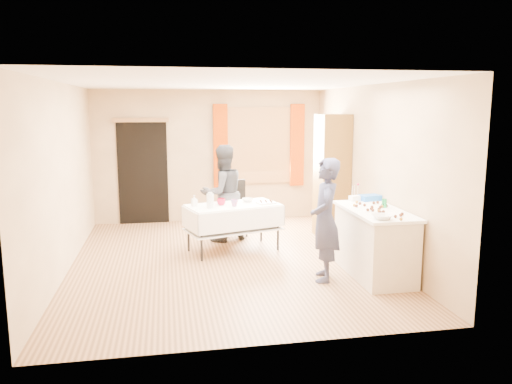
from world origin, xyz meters
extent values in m
cube|color=#9E7047|center=(0.00, 0.00, -0.01)|extent=(4.50, 5.50, 0.02)
cube|color=white|center=(0.00, 0.00, 2.61)|extent=(4.50, 5.50, 0.02)
cube|color=tan|center=(0.00, 2.76, 1.30)|extent=(4.50, 0.02, 2.60)
cube|color=tan|center=(0.00, -2.76, 1.30)|extent=(4.50, 0.02, 2.60)
cube|color=tan|center=(-2.26, 0.00, 1.30)|extent=(0.02, 5.50, 2.60)
cube|color=tan|center=(2.26, 0.00, 1.30)|extent=(0.02, 5.50, 2.60)
cube|color=olive|center=(1.00, 2.72, 1.50)|extent=(1.32, 0.06, 1.52)
cube|color=white|center=(1.00, 2.71, 1.50)|extent=(1.20, 0.02, 1.40)
cube|color=#AA3600|center=(0.22, 2.67, 1.50)|extent=(0.28, 0.06, 1.65)
cube|color=#AA3600|center=(1.78, 2.67, 1.50)|extent=(0.28, 0.06, 1.65)
cube|color=black|center=(-1.30, 2.73, 1.00)|extent=(0.95, 0.04, 2.00)
cube|color=olive|center=(-1.30, 2.70, 2.02)|extent=(1.05, 0.06, 0.08)
cube|color=brown|center=(1.99, 1.10, 1.07)|extent=(0.50, 0.60, 2.14)
cube|color=beige|center=(1.89, -1.00, 0.43)|extent=(0.64, 1.41, 0.86)
cube|color=white|center=(1.89, -1.00, 0.89)|extent=(0.69, 1.46, 0.04)
cube|color=white|center=(0.17, 0.49, 0.73)|extent=(1.56, 1.08, 0.04)
cube|color=black|center=(0.35, 1.49, 0.43)|extent=(0.41, 0.41, 0.06)
cube|color=black|center=(0.35, 1.67, 0.69)|extent=(0.40, 0.05, 0.57)
imported|color=#262949|center=(1.17, -1.06, 0.81)|extent=(0.77, 0.66, 1.62)
imported|color=black|center=(0.08, 1.14, 0.82)|extent=(1.23, 1.18, 1.64)
cylinder|color=#169447|center=(2.06, -0.90, 0.97)|extent=(0.07, 0.07, 0.12)
imported|color=white|center=(1.72, -1.57, 0.94)|extent=(0.26, 0.26, 0.06)
cube|color=white|center=(1.84, -0.37, 0.95)|extent=(0.17, 0.14, 0.08)
cube|color=blue|center=(2.08, -0.35, 0.95)|extent=(0.33, 0.26, 0.08)
cylinder|color=silver|center=(-0.21, 0.28, 0.86)|extent=(0.15, 0.15, 0.22)
imported|color=#B01131|center=(-0.02, 0.48, 0.80)|extent=(0.24, 0.24, 0.11)
imported|color=red|center=(0.17, 0.35, 0.80)|extent=(0.20, 0.20, 0.11)
imported|color=white|center=(0.43, 0.69, 0.78)|extent=(0.32, 0.32, 0.06)
cube|color=white|center=(0.70, 0.50, 0.76)|extent=(0.32, 0.27, 0.02)
imported|color=white|center=(-0.44, 0.47, 0.84)|extent=(0.13, 0.13, 0.17)
sphere|color=#3F2314|center=(1.86, -1.18, 0.93)|extent=(0.04, 0.04, 0.04)
sphere|color=#37180D|center=(1.74, -1.09, 0.93)|extent=(0.04, 0.04, 0.04)
sphere|color=#37180D|center=(1.91, -1.08, 0.93)|extent=(0.04, 0.04, 0.04)
sphere|color=#37180D|center=(1.72, -1.62, 0.93)|extent=(0.04, 0.04, 0.04)
sphere|color=#37180D|center=(1.98, -0.95, 0.93)|extent=(0.04, 0.04, 0.04)
sphere|color=#37180D|center=(1.69, -0.81, 0.93)|extent=(0.04, 0.04, 0.04)
sphere|color=#3F2314|center=(1.68, -0.76, 0.93)|extent=(0.04, 0.04, 0.04)
sphere|color=#37180D|center=(2.07, -1.41, 0.93)|extent=(0.04, 0.04, 0.04)
sphere|color=#37180D|center=(2.10, -0.89, 0.93)|extent=(0.04, 0.04, 0.04)
sphere|color=#37180D|center=(2.06, -0.84, 0.93)|extent=(0.04, 0.04, 0.04)
sphere|color=#37180D|center=(1.83, -0.78, 0.93)|extent=(0.04, 0.04, 0.04)
sphere|color=#37180D|center=(1.92, -1.54, 0.93)|extent=(0.04, 0.04, 0.04)
sphere|color=#3F2314|center=(1.80, -0.56, 0.93)|extent=(0.04, 0.04, 0.04)
sphere|color=#37180D|center=(1.82, -1.03, 0.93)|extent=(0.04, 0.04, 0.04)
sphere|color=#37180D|center=(2.09, -0.62, 0.93)|extent=(0.04, 0.04, 0.04)
sphere|color=#37180D|center=(1.80, -1.60, 0.93)|extent=(0.04, 0.04, 0.04)
sphere|color=#37180D|center=(2.02, -0.66, 0.93)|extent=(0.04, 0.04, 0.04)
sphere|color=#37180D|center=(2.05, -0.89, 0.93)|extent=(0.04, 0.04, 0.04)
sphere|color=#3F2314|center=(2.03, -0.91, 0.93)|extent=(0.04, 0.04, 0.04)
sphere|color=#37180D|center=(1.90, -1.24, 0.93)|extent=(0.04, 0.04, 0.04)
sphere|color=#37180D|center=(1.74, -1.62, 0.93)|extent=(0.04, 0.04, 0.04)
sphere|color=#37180D|center=(1.80, -1.13, 0.93)|extent=(0.04, 0.04, 0.04)
sphere|color=#37180D|center=(1.81, -0.66, 0.93)|extent=(0.04, 0.04, 0.04)
sphere|color=#37180D|center=(1.84, -1.25, 0.93)|extent=(0.04, 0.04, 0.04)
sphere|color=#3F2314|center=(1.92, -1.68, 0.93)|extent=(0.04, 0.04, 0.04)
sphere|color=#37180D|center=(1.87, -0.94, 0.93)|extent=(0.04, 0.04, 0.04)
sphere|color=#37180D|center=(1.87, -0.92, 0.93)|extent=(0.04, 0.04, 0.04)
sphere|color=#37180D|center=(2.02, -1.48, 0.93)|extent=(0.04, 0.04, 0.04)
camera|label=1|loc=(-0.86, -7.15, 2.27)|focal=35.00mm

